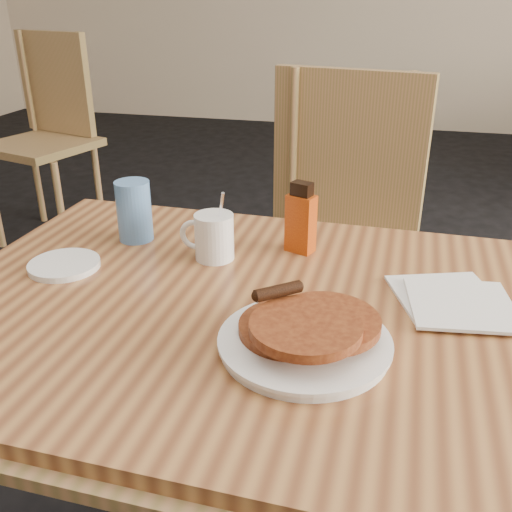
% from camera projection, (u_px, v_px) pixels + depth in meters
% --- Properties ---
extents(main_table, '(1.27, 0.87, 0.75)m').
position_uv_depth(main_table, '(277.00, 326.00, 0.99)').
color(main_table, '#AB703C').
rests_on(main_table, floor).
extents(chair_main_far, '(0.55, 0.55, 1.04)m').
position_uv_depth(chair_main_far, '(340.00, 219.00, 1.69)').
color(chair_main_far, '#A6784E').
rests_on(chair_main_far, floor).
extents(chair_wall_extra, '(0.58, 0.59, 1.05)m').
position_uv_depth(chair_wall_extra, '(48.00, 118.00, 2.99)').
color(chair_wall_extra, '#A6784E').
rests_on(chair_wall_extra, floor).
extents(pancake_plate, '(0.26, 0.26, 0.08)m').
position_uv_depth(pancake_plate, '(306.00, 335.00, 0.84)').
color(pancake_plate, white).
rests_on(pancake_plate, main_table).
extents(coffee_mug, '(0.11, 0.08, 0.15)m').
position_uv_depth(coffee_mug, '(213.00, 236.00, 1.12)').
color(coffee_mug, white).
rests_on(coffee_mug, main_table).
extents(syrup_bottle, '(0.06, 0.05, 0.15)m').
position_uv_depth(syrup_bottle, '(301.00, 220.00, 1.15)').
color(syrup_bottle, maroon).
rests_on(syrup_bottle, main_table).
extents(napkin_stack, '(0.23, 0.24, 0.01)m').
position_uv_depth(napkin_stack, '(454.00, 301.00, 0.97)').
color(napkin_stack, white).
rests_on(napkin_stack, main_table).
extents(blue_tumbler, '(0.08, 0.08, 0.13)m').
position_uv_depth(blue_tumbler, '(134.00, 211.00, 1.20)').
color(blue_tumbler, '#578ACC').
rests_on(blue_tumbler, main_table).
extents(side_saucer, '(0.15, 0.15, 0.01)m').
position_uv_depth(side_saucer, '(64.00, 265.00, 1.10)').
color(side_saucer, white).
rests_on(side_saucer, main_table).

